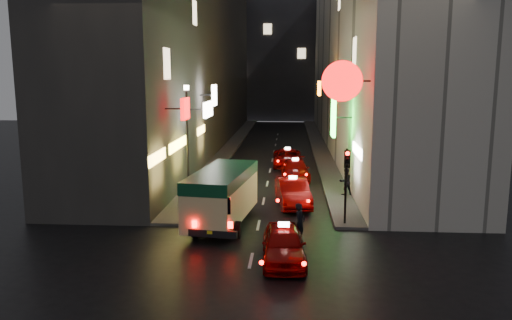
% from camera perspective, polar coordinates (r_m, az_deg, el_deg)
% --- Properties ---
extents(ground, '(120.00, 120.00, 0.00)m').
position_cam_1_polar(ground, '(15.59, -1.78, -16.72)').
color(ground, black).
rests_on(ground, ground).
extents(building_left, '(7.67, 52.00, 18.00)m').
position_cam_1_polar(building_left, '(48.84, -7.37, 12.07)').
color(building_left, '#363331').
rests_on(building_left, ground).
extents(building_right, '(8.18, 52.00, 18.00)m').
position_cam_1_polar(building_right, '(48.37, 11.99, 11.97)').
color(building_right, beige).
rests_on(building_right, ground).
extents(building_far, '(30.00, 10.00, 22.00)m').
position_cam_1_polar(building_far, '(80.00, 2.96, 12.63)').
color(building_far, '#343339').
rests_on(building_far, ground).
extents(sidewalk_left, '(1.50, 52.00, 0.15)m').
position_cam_1_polar(sidewalk_left, '(48.71, -2.81, 1.62)').
color(sidewalk_left, '#4B4845').
rests_on(sidewalk_left, ground).
extents(sidewalk_right, '(1.50, 52.00, 0.15)m').
position_cam_1_polar(sidewalk_right, '(48.46, 7.22, 1.51)').
color(sidewalk_right, '#4B4845').
rests_on(sidewalk_right, ground).
extents(minibus, '(2.91, 6.28, 2.60)m').
position_cam_1_polar(minibus, '(23.20, -3.88, -3.50)').
color(minibus, beige).
rests_on(minibus, ground).
extents(taxi_near, '(2.27, 5.06, 1.75)m').
position_cam_1_polar(taxi_near, '(18.92, 3.18, -9.26)').
color(taxi_near, '#810403').
rests_on(taxi_near, ground).
extents(taxi_second, '(2.86, 5.55, 1.86)m').
position_cam_1_polar(taxi_second, '(26.82, 4.23, -3.44)').
color(taxi_second, '#810403').
rests_on(taxi_second, ground).
extents(taxi_third, '(2.18, 4.86, 1.69)m').
position_cam_1_polar(taxi_third, '(33.41, 4.51, -0.96)').
color(taxi_third, '#810403').
rests_on(taxi_third, ground).
extents(taxi_far, '(2.12, 4.87, 1.70)m').
position_cam_1_polar(taxi_far, '(38.13, 3.63, 0.40)').
color(taxi_far, '#810403').
rests_on(taxi_far, ground).
extents(pedestrian_crossing, '(0.62, 0.74, 1.90)m').
position_cam_1_polar(pedestrian_crossing, '(21.00, 5.03, -6.88)').
color(pedestrian_crossing, black).
rests_on(pedestrian_crossing, ground).
extents(pedestrian_sidewalk, '(0.77, 0.62, 1.76)m').
position_cam_1_polar(pedestrian_sidewalk, '(28.91, 10.20, -2.22)').
color(pedestrian_sidewalk, black).
rests_on(pedestrian_sidewalk, sidewalk_right).
extents(traffic_light, '(0.26, 0.43, 3.50)m').
position_cam_1_polar(traffic_light, '(22.91, 10.32, -1.13)').
color(traffic_light, black).
rests_on(traffic_light, sidewalk_right).
extents(lamp_post, '(0.28, 0.28, 6.22)m').
position_cam_1_polar(lamp_post, '(27.65, -7.84, 2.96)').
color(lamp_post, black).
rests_on(lamp_post, sidewalk_left).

